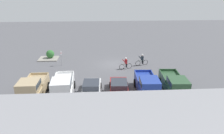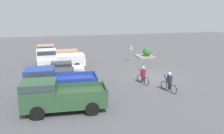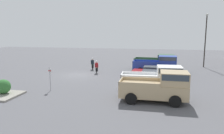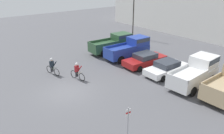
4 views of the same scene
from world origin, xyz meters
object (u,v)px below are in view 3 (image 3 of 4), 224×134
pickup_truck_3 (160,86)px  shrub (3,87)px  fire_lane_sign (50,76)px  lamppost (206,37)px  pickup_truck_1 (158,65)px  pickup_truck_2 (157,79)px  cyclist_0 (97,67)px  pickup_truck_0 (157,62)px  cyclist_1 (93,63)px  sedan_1 (152,77)px  sedan_0 (153,72)px

pickup_truck_3 → shrub: pickup_truck_3 is taller
shrub → fire_lane_sign: bearing=125.0°
fire_lane_sign → lamppost: size_ratio=0.28×
pickup_truck_1 → pickup_truck_2: bearing=-1.0°
cyclist_0 → lamppost: size_ratio=0.23×
pickup_truck_1 → cyclist_0: (1.23, -7.64, -0.37)m
pickup_truck_1 → cyclist_0: size_ratio=3.05×
pickup_truck_0 → pickup_truck_2: bearing=0.0°
pickup_truck_2 → cyclist_1: bearing=-137.4°
cyclist_0 → cyclist_1: size_ratio=0.95×
pickup_truck_3 → cyclist_1: 15.31m
sedan_1 → pickup_truck_2: 2.85m
lamppost → pickup_truck_2: bearing=-24.3°
pickup_truck_0 → lamppost: 8.37m
sedan_0 → pickup_truck_2: 5.61m
pickup_truck_2 → lamppost: bearing=155.7°
sedan_0 → lamppost: bearing=142.5°
cyclist_0 → shrub: size_ratio=1.46×
sedan_1 → fire_lane_sign: (4.34, -8.92, 0.61)m
cyclist_0 → fire_lane_sign: bearing=-12.0°
pickup_truck_3 → lamppost: bearing=159.9°
lamppost → fire_lane_sign: bearing=-44.4°
sedan_1 → cyclist_0: (-4.35, -7.07, 0.12)m
lamppost → shrub: 26.97m
sedan_1 → lamppost: size_ratio=0.59×
pickup_truck_3 → lamppost: lamppost is taller
pickup_truck_1 → shrub: bearing=-46.2°
sedan_0 → lamppost: lamppost is taller
pickup_truck_1 → sedan_1: (5.58, -0.57, -0.49)m
cyclist_0 → pickup_truck_3: bearing=37.9°
pickup_truck_0 → shrub: 19.42m
pickup_truck_0 → shrub: (14.89, -12.46, -0.37)m
pickup_truck_1 → shrub: (12.10, -12.61, -0.42)m
pickup_truck_1 → pickup_truck_2: (8.35, -0.14, -0.00)m
sedan_1 → fire_lane_sign: bearing=-64.1°
pickup_truck_1 → cyclist_1: pickup_truck_1 is taller
cyclist_1 → lamppost: size_ratio=0.24×
pickup_truck_1 → shrub: size_ratio=4.46×
pickup_truck_0 → sedan_1: size_ratio=1.19×
pickup_truck_3 → fire_lane_sign: size_ratio=2.35×
pickup_truck_0 → sedan_0: size_ratio=1.13×
pickup_truck_0 → cyclist_1: bearing=-79.6°
pickup_truck_1 → sedan_0: pickup_truck_1 is taller
pickup_truck_2 → pickup_truck_0: bearing=-180.0°
pickup_truck_0 → pickup_truck_1: 2.80m
pickup_truck_2 → cyclist_1: size_ratio=2.90×
fire_lane_sign → pickup_truck_3: bearing=82.5°
sedan_1 → cyclist_0: 8.31m
shrub → pickup_truck_1: bearing=133.8°
shrub → sedan_0: bearing=127.7°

